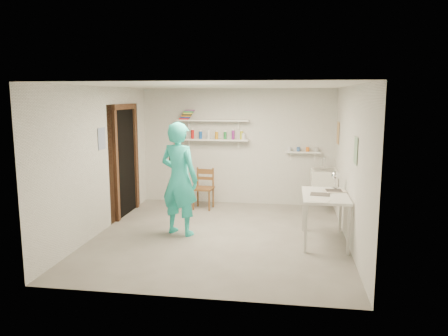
# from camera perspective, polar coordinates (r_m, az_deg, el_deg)

# --- Properties ---
(floor) EXTENTS (4.00, 4.50, 0.02)m
(floor) POSITION_cam_1_polar(r_m,az_deg,el_deg) (7.19, -0.48, -8.88)
(floor) COLOR slate
(floor) RESTS_ON ground
(ceiling) EXTENTS (4.00, 4.50, 0.02)m
(ceiling) POSITION_cam_1_polar(r_m,az_deg,el_deg) (6.83, -0.51, 10.78)
(ceiling) COLOR silver
(ceiling) RESTS_ON wall_back
(wall_back) EXTENTS (4.00, 0.02, 2.40)m
(wall_back) POSITION_cam_1_polar(r_m,az_deg,el_deg) (9.13, 1.76, 2.81)
(wall_back) COLOR silver
(wall_back) RESTS_ON ground
(wall_front) EXTENTS (4.00, 0.02, 2.40)m
(wall_front) POSITION_cam_1_polar(r_m,az_deg,el_deg) (4.73, -4.85, -3.39)
(wall_front) COLOR silver
(wall_front) RESTS_ON ground
(wall_left) EXTENTS (0.02, 4.50, 2.40)m
(wall_left) POSITION_cam_1_polar(r_m,az_deg,el_deg) (7.49, -15.86, 1.02)
(wall_left) COLOR silver
(wall_left) RESTS_ON ground
(wall_right) EXTENTS (0.02, 4.50, 2.40)m
(wall_right) POSITION_cam_1_polar(r_m,az_deg,el_deg) (6.89, 16.25, 0.29)
(wall_right) COLOR silver
(wall_right) RESTS_ON ground
(doorway_recess) EXTENTS (0.02, 0.90, 2.00)m
(doorway_recess) POSITION_cam_1_polar(r_m,az_deg,el_deg) (8.47, -12.75, 0.70)
(doorway_recess) COLOR black
(doorway_recess) RESTS_ON wall_left
(corridor_box) EXTENTS (1.40, 1.50, 2.10)m
(corridor_box) POSITION_cam_1_polar(r_m,az_deg,el_deg) (8.75, -17.10, 1.12)
(corridor_box) COLOR brown
(corridor_box) RESTS_ON ground
(door_lintel) EXTENTS (0.06, 1.05, 0.10)m
(door_lintel) POSITION_cam_1_polar(r_m,az_deg,el_deg) (8.37, -12.89, 7.82)
(door_lintel) COLOR brown
(door_lintel) RESTS_ON wall_left
(door_jamb_near) EXTENTS (0.06, 0.10, 2.00)m
(door_jamb_near) POSITION_cam_1_polar(r_m,az_deg,el_deg) (8.00, -13.92, 0.16)
(door_jamb_near) COLOR brown
(door_jamb_near) RESTS_ON ground
(door_jamb_far) EXTENTS (0.06, 0.10, 2.00)m
(door_jamb_far) POSITION_cam_1_polar(r_m,az_deg,el_deg) (8.93, -11.47, 1.18)
(door_jamb_far) COLOR brown
(door_jamb_far) RESTS_ON ground
(shelf_lower) EXTENTS (1.50, 0.22, 0.03)m
(shelf_lower) POSITION_cam_1_polar(r_m,az_deg,el_deg) (9.06, -1.49, 3.71)
(shelf_lower) COLOR white
(shelf_lower) RESTS_ON wall_back
(shelf_upper) EXTENTS (1.50, 0.22, 0.03)m
(shelf_upper) POSITION_cam_1_polar(r_m,az_deg,el_deg) (9.03, -1.50, 6.24)
(shelf_upper) COLOR white
(shelf_upper) RESTS_ON wall_back
(ledge_shelf) EXTENTS (0.70, 0.14, 0.03)m
(ledge_shelf) POSITION_cam_1_polar(r_m,az_deg,el_deg) (8.99, 10.26, 2.04)
(ledge_shelf) COLOR white
(ledge_shelf) RESTS_ON wall_back
(poster_left) EXTENTS (0.01, 0.28, 0.36)m
(poster_left) POSITION_cam_1_polar(r_m,az_deg,el_deg) (7.49, -15.67, 3.72)
(poster_left) COLOR #334C7F
(poster_left) RESTS_ON wall_left
(poster_right_a) EXTENTS (0.01, 0.34, 0.42)m
(poster_right_a) POSITION_cam_1_polar(r_m,az_deg,el_deg) (8.62, 14.67, 4.46)
(poster_right_a) COLOR #995933
(poster_right_a) RESTS_ON wall_right
(poster_right_b) EXTENTS (0.01, 0.30, 0.38)m
(poster_right_b) POSITION_cam_1_polar(r_m,az_deg,el_deg) (6.30, 16.82, 2.21)
(poster_right_b) COLOR #3F724C
(poster_right_b) RESTS_ON wall_right
(belfast_sink) EXTENTS (0.48, 0.60, 0.30)m
(belfast_sink) POSITION_cam_1_polar(r_m,az_deg,el_deg) (8.61, 12.93, -1.19)
(belfast_sink) COLOR white
(belfast_sink) RESTS_ON wall_right
(man) EXTENTS (0.78, 0.65, 1.84)m
(man) POSITION_cam_1_polar(r_m,az_deg,el_deg) (7.09, -5.87, -1.43)
(man) COLOR #29D0C1
(man) RESTS_ON ground
(wall_clock) EXTENTS (0.32, 0.15, 0.33)m
(wall_clock) POSITION_cam_1_polar(r_m,az_deg,el_deg) (7.26, -6.10, 1.27)
(wall_clock) COLOR #EEEFA3
(wall_clock) RESTS_ON man
(wooden_chair) EXTENTS (0.42, 0.40, 0.83)m
(wooden_chair) POSITION_cam_1_polar(r_m,az_deg,el_deg) (8.76, -2.72, -2.69)
(wooden_chair) COLOR brown
(wooden_chair) RESTS_ON ground
(work_table) EXTENTS (0.68, 1.14, 0.76)m
(work_table) POSITION_cam_1_polar(r_m,az_deg,el_deg) (6.96, 12.97, -6.41)
(work_table) COLOR silver
(work_table) RESTS_ON ground
(desk_lamp) EXTENTS (0.14, 0.14, 0.14)m
(desk_lamp) POSITION_cam_1_polar(r_m,az_deg,el_deg) (7.28, 14.35, -0.93)
(desk_lamp) COLOR white
(desk_lamp) RESTS_ON work_table
(spray_cans) EXTENTS (1.29, 0.06, 0.17)m
(spray_cans) POSITION_cam_1_polar(r_m,az_deg,el_deg) (9.05, -1.49, 4.34)
(spray_cans) COLOR black
(spray_cans) RESTS_ON shelf_lower
(book_stack) EXTENTS (0.30, 0.14, 0.20)m
(book_stack) POSITION_cam_1_polar(r_m,az_deg,el_deg) (9.13, -4.86, 6.95)
(book_stack) COLOR red
(book_stack) RESTS_ON shelf_upper
(ledge_pots) EXTENTS (0.48, 0.07, 0.09)m
(ledge_pots) POSITION_cam_1_polar(r_m,az_deg,el_deg) (8.98, 10.28, 2.42)
(ledge_pots) COLOR silver
(ledge_pots) RESTS_ON ledge_shelf
(papers) EXTENTS (0.30, 0.22, 0.02)m
(papers) POSITION_cam_1_polar(r_m,az_deg,el_deg) (6.87, 13.09, -3.30)
(papers) COLOR silver
(papers) RESTS_ON work_table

